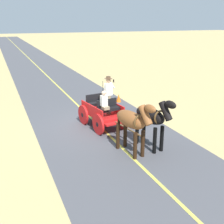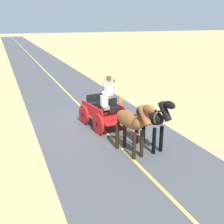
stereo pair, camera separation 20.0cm
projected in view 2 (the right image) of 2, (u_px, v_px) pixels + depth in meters
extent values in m
plane|color=tan|center=(98.00, 124.00, 13.99)|extent=(200.00, 200.00, 0.00)
cube|color=#4C4C51|center=(98.00, 124.00, 13.99)|extent=(6.10, 160.00, 0.01)
cube|color=#DBCC4C|center=(98.00, 124.00, 13.98)|extent=(0.12, 160.00, 0.00)
cube|color=red|center=(103.00, 113.00, 13.46)|extent=(1.51, 2.35, 0.12)
cube|color=red|center=(113.00, 106.00, 13.64)|extent=(0.37, 2.08, 0.44)
cube|color=red|center=(92.00, 110.00, 13.10)|extent=(0.37, 2.08, 0.44)
cube|color=red|center=(116.00, 123.00, 12.49)|extent=(1.10, 0.40, 0.08)
cube|color=red|center=(92.00, 110.00, 14.50)|extent=(0.74, 0.30, 0.06)
cube|color=black|center=(109.00, 109.00, 12.84)|extent=(1.06, 0.51, 0.14)
cube|color=black|center=(107.00, 104.00, 12.92)|extent=(1.02, 0.23, 0.44)
cube|color=black|center=(98.00, 103.00, 13.74)|extent=(1.06, 0.51, 0.14)
cube|color=black|center=(96.00, 98.00, 13.82)|extent=(1.02, 0.23, 0.44)
cylinder|color=red|center=(123.00, 119.00, 13.19)|extent=(0.24, 0.96, 0.96)
cylinder|color=black|center=(123.00, 119.00, 13.19)|extent=(0.15, 0.23, 0.21)
cylinder|color=red|center=(98.00, 124.00, 12.57)|extent=(0.24, 0.96, 0.96)
cylinder|color=black|center=(98.00, 124.00, 12.57)|extent=(0.15, 0.23, 0.21)
cylinder|color=red|center=(107.00, 111.00, 14.46)|extent=(0.24, 0.96, 0.96)
cylinder|color=black|center=(107.00, 111.00, 14.46)|extent=(0.15, 0.23, 0.21)
cylinder|color=red|center=(84.00, 115.00, 13.83)|extent=(0.24, 0.96, 0.96)
cylinder|color=black|center=(84.00, 115.00, 13.83)|extent=(0.15, 0.23, 0.21)
cylinder|color=brown|center=(128.00, 129.00, 11.67)|extent=(0.37, 1.99, 0.07)
cylinder|color=black|center=(103.00, 95.00, 12.48)|extent=(0.02, 0.02, 1.30)
cylinder|color=#998466|center=(109.00, 105.00, 13.10)|extent=(0.22, 0.22, 0.90)
cube|color=silver|center=(109.00, 89.00, 12.87)|extent=(0.37, 0.27, 0.56)
sphere|color=tan|center=(109.00, 81.00, 12.74)|extent=(0.22, 0.22, 0.22)
cylinder|color=#473323|center=(109.00, 79.00, 12.71)|extent=(0.36, 0.36, 0.01)
cylinder|color=#473323|center=(109.00, 77.00, 12.70)|extent=(0.20, 0.20, 0.10)
cylinder|color=silver|center=(113.00, 85.00, 12.87)|extent=(0.27, 0.12, 0.32)
cube|color=black|center=(114.00, 81.00, 12.82)|extent=(0.03, 0.07, 0.14)
cube|color=#998466|center=(105.00, 108.00, 12.58)|extent=(0.32, 0.36, 0.14)
cube|color=silver|center=(104.00, 101.00, 12.58)|extent=(0.33, 0.24, 0.48)
sphere|color=beige|center=(104.00, 93.00, 12.47)|extent=(0.20, 0.20, 0.20)
ellipsoid|color=black|center=(149.00, 115.00, 11.00)|extent=(0.84, 1.64, 0.64)
cylinder|color=black|center=(161.00, 139.00, 10.92)|extent=(0.15, 0.15, 1.05)
cylinder|color=black|center=(154.00, 141.00, 10.74)|extent=(0.15, 0.15, 1.05)
cylinder|color=black|center=(144.00, 130.00, 11.80)|extent=(0.15, 0.15, 1.05)
cylinder|color=black|center=(137.00, 132.00, 11.61)|extent=(0.15, 0.15, 1.05)
cylinder|color=black|center=(165.00, 111.00, 10.20)|extent=(0.38, 0.69, 0.73)
ellipsoid|color=black|center=(170.00, 105.00, 9.93)|extent=(0.32, 0.57, 0.28)
cube|color=black|center=(164.00, 110.00, 10.20)|extent=(0.15, 0.50, 0.56)
cylinder|color=black|center=(138.00, 117.00, 11.69)|extent=(0.11, 0.11, 0.70)
torus|color=brown|center=(159.00, 117.00, 10.54)|extent=(0.55, 0.17, 0.55)
ellipsoid|color=brown|center=(130.00, 119.00, 10.55)|extent=(0.86, 1.64, 0.64)
cylinder|color=black|center=(142.00, 144.00, 10.48)|extent=(0.15, 0.15, 1.05)
cylinder|color=black|center=(134.00, 146.00, 10.29)|extent=(0.15, 0.15, 1.05)
cylinder|color=black|center=(125.00, 134.00, 11.35)|extent=(0.15, 0.15, 1.05)
cylinder|color=black|center=(117.00, 136.00, 11.16)|extent=(0.15, 0.15, 1.05)
cylinder|color=brown|center=(144.00, 116.00, 9.76)|extent=(0.38, 0.69, 0.73)
ellipsoid|color=brown|center=(149.00, 109.00, 9.49)|extent=(0.32, 0.57, 0.28)
cube|color=black|center=(144.00, 114.00, 9.76)|extent=(0.16, 0.50, 0.56)
cylinder|color=black|center=(118.00, 121.00, 11.23)|extent=(0.11, 0.11, 0.70)
torus|color=brown|center=(139.00, 122.00, 10.09)|extent=(0.55, 0.18, 0.55)
cone|color=orange|center=(120.00, 98.00, 17.61)|extent=(0.32, 0.32, 0.50)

